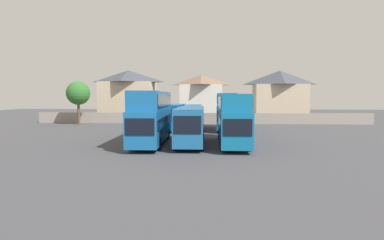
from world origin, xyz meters
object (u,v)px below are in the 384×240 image
(bus_2, at_px, (190,124))
(bus_4, at_px, (173,115))
(tree_left_of_lot, at_px, (78,93))
(house_terrace_right, at_px, (280,95))
(bus_1, at_px, (152,114))
(house_terrace_left, at_px, (128,95))
(bus_5, at_px, (193,116))
(house_terrace_centre, at_px, (202,97))
(bus_6, at_px, (228,109))
(bus_3, at_px, (233,116))

(bus_2, distance_m, bus_4, 14.57)
(tree_left_of_lot, bearing_deg, bus_4, -24.09)
(bus_2, distance_m, house_terrace_right, 35.95)
(bus_1, bearing_deg, tree_left_of_lot, -144.91)
(tree_left_of_lot, bearing_deg, house_terrace_left, 61.93)
(bus_5, bearing_deg, bus_2, -0.82)
(bus_5, bearing_deg, house_terrace_right, 136.93)
(bus_4, relative_size, tree_left_of_lot, 1.56)
(bus_4, height_order, house_terrace_centre, house_terrace_centre)
(bus_1, bearing_deg, house_terrace_right, 148.25)
(bus_4, bearing_deg, bus_5, 94.92)
(tree_left_of_lot, bearing_deg, house_terrace_centre, 28.15)
(bus_6, height_order, tree_left_of_lot, tree_left_of_lot)
(bus_4, height_order, house_terrace_right, house_terrace_right)
(tree_left_of_lot, bearing_deg, bus_2, -47.31)
(bus_4, bearing_deg, bus_2, 14.02)
(house_terrace_left, bearing_deg, bus_1, -71.41)
(bus_1, relative_size, house_terrace_centre, 1.40)
(house_terrace_right, bearing_deg, bus_6, -119.37)
(bus_3, xyz_separation_m, house_terrace_left, (-18.28, 31.48, 2.19))
(bus_4, relative_size, house_terrace_right, 1.10)
(bus_3, xyz_separation_m, bus_6, (0.11, 13.93, 0.11))
(bus_3, distance_m, house_terrace_centre, 31.92)
(house_terrace_right, bearing_deg, bus_5, -129.52)
(bus_5, distance_m, house_terrace_right, 24.03)
(house_terrace_centre, bearing_deg, bus_1, -96.37)
(bus_1, distance_m, tree_left_of_lot, 26.57)
(bus_1, bearing_deg, bus_3, 87.07)
(bus_4, bearing_deg, bus_6, 91.57)
(bus_5, relative_size, house_terrace_right, 1.18)
(bus_2, relative_size, house_terrace_left, 1.00)
(bus_3, xyz_separation_m, tree_left_of_lot, (-23.81, 21.11, 2.39))
(house_terrace_centre, relative_size, tree_left_of_lot, 1.23)
(bus_3, relative_size, bus_4, 1.06)
(bus_2, xyz_separation_m, tree_left_of_lot, (-19.82, 21.49, 3.07))
(bus_2, xyz_separation_m, bus_3, (3.99, 0.38, 0.68))
(bus_4, height_order, tree_left_of_lot, tree_left_of_lot)
(bus_2, relative_size, bus_3, 0.88)
(house_terrace_left, bearing_deg, bus_3, -59.85)
(bus_1, distance_m, house_terrace_centre, 31.75)
(bus_3, bearing_deg, bus_5, -162.08)
(tree_left_of_lot, bearing_deg, house_terrace_right, 18.21)
(bus_1, bearing_deg, bus_5, 165.31)
(bus_6, relative_size, house_terrace_left, 1.03)
(bus_2, bearing_deg, bus_3, 93.74)
(bus_4, xyz_separation_m, tree_left_of_lot, (-16.40, 7.33, 3.09))
(tree_left_of_lot, bearing_deg, bus_6, -16.71)
(bus_1, relative_size, house_terrace_right, 1.21)
(house_terrace_left, bearing_deg, bus_4, -58.44)
(bus_3, distance_m, bus_5, 14.77)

